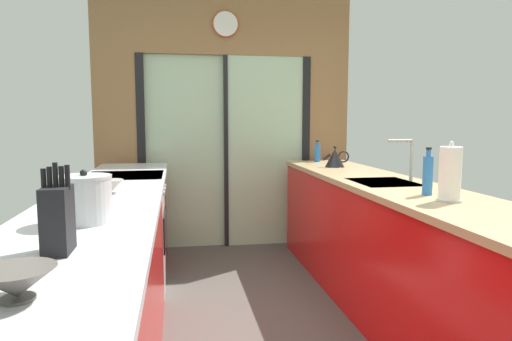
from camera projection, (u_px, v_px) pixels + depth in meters
ground_plane at (255, 318)px, 3.10m from camera, size 5.04×7.60×0.02m
back_wall_unit at (225, 102)px, 4.69m from camera, size 2.64×0.12×2.70m
left_counter_run at (104, 284)px, 2.43m from camera, size 0.62×3.80×0.92m
right_counter_run at (402, 257)px, 2.91m from camera, size 0.62×3.80×0.92m
sink_faucet at (408, 154)px, 3.11m from camera, size 0.19×0.02×0.29m
oven_range at (127, 234)px, 3.53m from camera, size 0.60×0.60×0.92m
mixing_bowl_near at (17, 283)px, 1.07m from camera, size 0.18×0.18×0.08m
mixing_bowl_far at (110, 186)px, 2.59m from camera, size 0.15×0.15×0.08m
knife_block at (58, 218)px, 1.45m from camera, size 0.09×0.14×0.29m
stock_pot at (85, 199)px, 1.88m from camera, size 0.22×0.22×0.22m
kettle at (335, 158)px, 4.06m from camera, size 0.25×0.17×0.19m
soap_bottle_near at (428, 174)px, 2.56m from camera, size 0.06×0.06×0.27m
soap_bottle_far at (317, 153)px, 4.56m from camera, size 0.06×0.06×0.22m
paper_towel_roll at (450, 174)px, 2.35m from camera, size 0.13×0.13×0.32m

